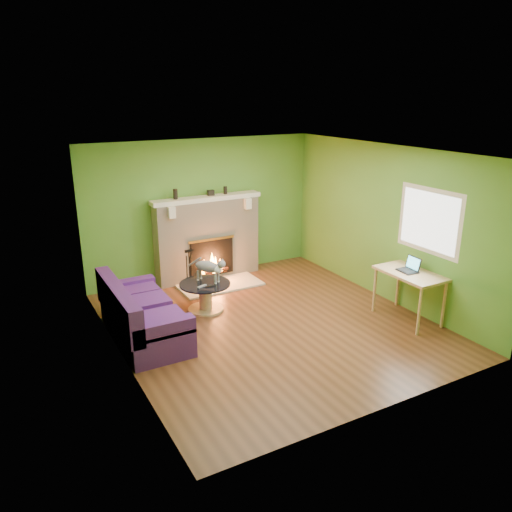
{
  "coord_description": "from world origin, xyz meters",
  "views": [
    {
      "loc": [
        -3.57,
        -6.0,
        3.39
      ],
      "look_at": [
        -0.02,
        0.4,
        0.98
      ],
      "focal_mm": 35.0,
      "sensor_mm": 36.0,
      "label": 1
    }
  ],
  "objects_px": {
    "coffee_table": "(205,295)",
    "cat": "(208,269)",
    "sofa": "(140,316)",
    "desk": "(410,278)"
  },
  "relations": [
    {
      "from": "cat",
      "to": "coffee_table",
      "type": "bearing_deg",
      "value": 177.7
    },
    {
      "from": "sofa",
      "to": "desk",
      "type": "xyz_separation_m",
      "value": [
        3.81,
        -1.43,
        0.36
      ]
    },
    {
      "from": "sofa",
      "to": "cat",
      "type": "bearing_deg",
      "value": 20.18
    },
    {
      "from": "sofa",
      "to": "desk",
      "type": "height_order",
      "value": "sofa"
    },
    {
      "from": "desk",
      "to": "cat",
      "type": "bearing_deg",
      "value": 143.22
    },
    {
      "from": "coffee_table",
      "to": "desk",
      "type": "xyz_separation_m",
      "value": [
        2.61,
        -1.84,
        0.42
      ]
    },
    {
      "from": "coffee_table",
      "to": "cat",
      "type": "bearing_deg",
      "value": 32.01
    },
    {
      "from": "cat",
      "to": "desk",
      "type": "bearing_deg",
      "value": -71.08
    },
    {
      "from": "coffee_table",
      "to": "desk",
      "type": "height_order",
      "value": "desk"
    },
    {
      "from": "sofa",
      "to": "cat",
      "type": "xyz_separation_m",
      "value": [
        1.27,
        0.47,
        0.35
      ]
    }
  ]
}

